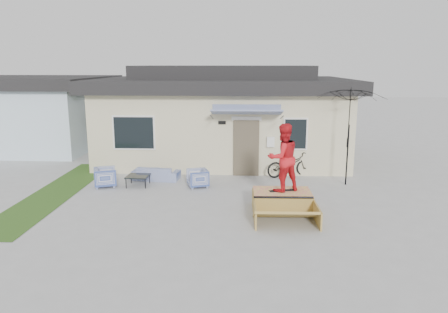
{
  "coord_description": "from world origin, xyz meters",
  "views": [
    {
      "loc": [
        0.91,
        -11.08,
        4.08
      ],
      "look_at": [
        0.3,
        1.8,
        1.3
      ],
      "focal_mm": 34.13,
      "sensor_mm": 36.0,
      "label": 1
    }
  ],
  "objects_px": {
    "bicycle": "(289,162)",
    "armchair_right": "(198,177)",
    "loveseat": "(156,171)",
    "coffee_table": "(138,181)",
    "skateboard": "(282,190)",
    "patio_umbrella": "(349,135)",
    "skate_ramp": "(282,201)",
    "skater": "(283,157)",
    "armchair_left": "(105,176)"
  },
  "relations": [
    {
      "from": "loveseat",
      "to": "coffee_table",
      "type": "distance_m",
      "value": 0.95
    },
    {
      "from": "patio_umbrella",
      "to": "skateboard",
      "type": "distance_m",
      "value": 3.83
    },
    {
      "from": "skate_ramp",
      "to": "loveseat",
      "type": "bearing_deg",
      "value": 143.09
    },
    {
      "from": "patio_umbrella",
      "to": "skater",
      "type": "relative_size",
      "value": 1.23
    },
    {
      "from": "coffee_table",
      "to": "bicycle",
      "type": "height_order",
      "value": "bicycle"
    },
    {
      "from": "skateboard",
      "to": "skater",
      "type": "relative_size",
      "value": 0.39
    },
    {
      "from": "armchair_right",
      "to": "coffee_table",
      "type": "distance_m",
      "value": 2.07
    },
    {
      "from": "bicycle",
      "to": "skate_ramp",
      "type": "bearing_deg",
      "value": 149.84
    },
    {
      "from": "coffee_table",
      "to": "patio_umbrella",
      "type": "height_order",
      "value": "patio_umbrella"
    },
    {
      "from": "armchair_right",
      "to": "skateboard",
      "type": "xyz_separation_m",
      "value": [
        2.67,
        -2.17,
        0.23
      ]
    },
    {
      "from": "loveseat",
      "to": "skateboard",
      "type": "bearing_deg",
      "value": 151.38
    },
    {
      "from": "skateboard",
      "to": "skater",
      "type": "xyz_separation_m",
      "value": [
        0.0,
        0.0,
        0.99
      ]
    },
    {
      "from": "armchair_right",
      "to": "skateboard",
      "type": "distance_m",
      "value": 3.45
    },
    {
      "from": "armchair_right",
      "to": "skateboard",
      "type": "bearing_deg",
      "value": 32.11
    },
    {
      "from": "coffee_table",
      "to": "patio_umbrella",
      "type": "distance_m",
      "value": 7.37
    },
    {
      "from": "armchair_left",
      "to": "patio_umbrella",
      "type": "bearing_deg",
      "value": -105.94
    },
    {
      "from": "armchair_left",
      "to": "skate_ramp",
      "type": "relative_size",
      "value": 0.34
    },
    {
      "from": "coffee_table",
      "to": "bicycle",
      "type": "distance_m",
      "value": 5.54
    },
    {
      "from": "armchair_left",
      "to": "coffee_table",
      "type": "distance_m",
      "value": 1.11
    },
    {
      "from": "patio_umbrella",
      "to": "skateboard",
      "type": "xyz_separation_m",
      "value": [
        -2.45,
        -2.69,
        -1.18
      ]
    },
    {
      "from": "loveseat",
      "to": "armchair_left",
      "type": "bearing_deg",
      "value": 38.62
    },
    {
      "from": "armchair_right",
      "to": "patio_umbrella",
      "type": "bearing_deg",
      "value": 77.07
    },
    {
      "from": "skater",
      "to": "loveseat",
      "type": "bearing_deg",
      "value": -60.75
    },
    {
      "from": "coffee_table",
      "to": "skate_ramp",
      "type": "bearing_deg",
      "value": -25.57
    },
    {
      "from": "skate_ramp",
      "to": "skater",
      "type": "bearing_deg",
      "value": 90.0
    },
    {
      "from": "bicycle",
      "to": "patio_umbrella",
      "type": "height_order",
      "value": "patio_umbrella"
    },
    {
      "from": "bicycle",
      "to": "skate_ramp",
      "type": "height_order",
      "value": "bicycle"
    },
    {
      "from": "skate_ramp",
      "to": "armchair_left",
      "type": "bearing_deg",
      "value": 158.96
    },
    {
      "from": "patio_umbrella",
      "to": "skateboard",
      "type": "relative_size",
      "value": 3.17
    },
    {
      "from": "skate_ramp",
      "to": "armchair_right",
      "type": "bearing_deg",
      "value": 139.11
    },
    {
      "from": "armchair_left",
      "to": "skateboard",
      "type": "bearing_deg",
      "value": -129.81
    },
    {
      "from": "loveseat",
      "to": "bicycle",
      "type": "xyz_separation_m",
      "value": [
        4.86,
        0.66,
        0.24
      ]
    },
    {
      "from": "skater",
      "to": "bicycle",
      "type": "bearing_deg",
      "value": -124.52
    },
    {
      "from": "bicycle",
      "to": "armchair_right",
      "type": "bearing_deg",
      "value": 93.77
    },
    {
      "from": "bicycle",
      "to": "patio_umbrella",
      "type": "bearing_deg",
      "value": -139.34
    },
    {
      "from": "armchair_right",
      "to": "bicycle",
      "type": "xyz_separation_m",
      "value": [
        3.26,
        1.52,
        0.23
      ]
    },
    {
      "from": "armchair_left",
      "to": "bicycle",
      "type": "xyz_separation_m",
      "value": [
        6.41,
        1.63,
        0.21
      ]
    },
    {
      "from": "bicycle",
      "to": "skate_ramp",
      "type": "distance_m",
      "value": 3.8
    },
    {
      "from": "armchair_right",
      "to": "skate_ramp",
      "type": "bearing_deg",
      "value": 31.42
    },
    {
      "from": "loveseat",
      "to": "coffee_table",
      "type": "xyz_separation_m",
      "value": [
        -0.47,
        -0.82,
        -0.15
      ]
    },
    {
      "from": "loveseat",
      "to": "skater",
      "type": "distance_m",
      "value": 5.37
    },
    {
      "from": "loveseat",
      "to": "skateboard",
      "type": "relative_size",
      "value": 2.26
    },
    {
      "from": "skate_ramp",
      "to": "patio_umbrella",
      "type": "bearing_deg",
      "value": 47.23
    },
    {
      "from": "patio_umbrella",
      "to": "skateboard",
      "type": "bearing_deg",
      "value": -132.28
    },
    {
      "from": "patio_umbrella",
      "to": "skate_ramp",
      "type": "relative_size",
      "value": 1.09
    },
    {
      "from": "skate_ramp",
      "to": "skateboard",
      "type": "xyz_separation_m",
      "value": [
        -0.0,
        0.05,
        0.3
      ]
    },
    {
      "from": "coffee_table",
      "to": "patio_umbrella",
      "type": "relative_size",
      "value": 0.31
    },
    {
      "from": "skate_ramp",
      "to": "skateboard",
      "type": "height_order",
      "value": "skateboard"
    },
    {
      "from": "skateboard",
      "to": "skater",
      "type": "distance_m",
      "value": 0.99
    },
    {
      "from": "skate_ramp",
      "to": "skater",
      "type": "distance_m",
      "value": 1.28
    }
  ]
}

